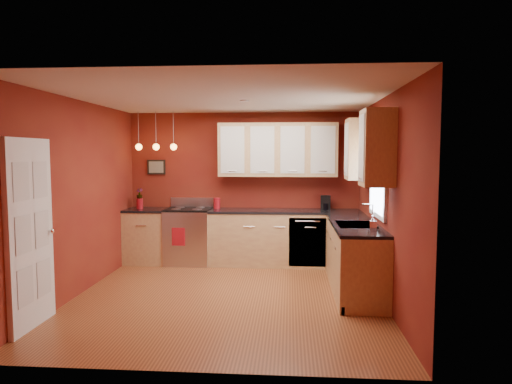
# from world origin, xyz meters

# --- Properties ---
(floor) EXTENTS (4.20, 4.20, 0.00)m
(floor) POSITION_xyz_m (0.00, 0.00, 0.00)
(floor) COLOR #9C572D
(floor) RESTS_ON ground
(ceiling) EXTENTS (4.00, 4.20, 0.02)m
(ceiling) POSITION_xyz_m (0.00, 0.00, 2.60)
(ceiling) COLOR beige
(ceiling) RESTS_ON wall_back
(wall_back) EXTENTS (4.00, 0.02, 2.60)m
(wall_back) POSITION_xyz_m (0.00, 2.10, 1.30)
(wall_back) COLOR maroon
(wall_back) RESTS_ON floor
(wall_front) EXTENTS (4.00, 0.02, 2.60)m
(wall_front) POSITION_xyz_m (0.00, -2.10, 1.30)
(wall_front) COLOR maroon
(wall_front) RESTS_ON floor
(wall_left) EXTENTS (0.02, 4.20, 2.60)m
(wall_left) POSITION_xyz_m (-2.00, 0.00, 1.30)
(wall_left) COLOR maroon
(wall_left) RESTS_ON floor
(wall_right) EXTENTS (0.02, 4.20, 2.60)m
(wall_right) POSITION_xyz_m (2.00, 0.00, 1.30)
(wall_right) COLOR maroon
(wall_right) RESTS_ON floor
(base_cabinets_back_left) EXTENTS (0.70, 0.60, 0.90)m
(base_cabinets_back_left) POSITION_xyz_m (-1.65, 1.80, 0.45)
(base_cabinets_back_left) COLOR tan
(base_cabinets_back_left) RESTS_ON floor
(base_cabinets_back_right) EXTENTS (2.54, 0.60, 0.90)m
(base_cabinets_back_right) POSITION_xyz_m (0.73, 1.80, 0.45)
(base_cabinets_back_right) COLOR tan
(base_cabinets_back_right) RESTS_ON floor
(base_cabinets_right) EXTENTS (0.60, 2.10, 0.90)m
(base_cabinets_right) POSITION_xyz_m (1.70, 0.45, 0.45)
(base_cabinets_right) COLOR tan
(base_cabinets_right) RESTS_ON floor
(counter_back_left) EXTENTS (0.70, 0.62, 0.04)m
(counter_back_left) POSITION_xyz_m (-1.65, 1.80, 0.92)
(counter_back_left) COLOR black
(counter_back_left) RESTS_ON base_cabinets_back_left
(counter_back_right) EXTENTS (2.54, 0.62, 0.04)m
(counter_back_right) POSITION_xyz_m (0.73, 1.80, 0.92)
(counter_back_right) COLOR black
(counter_back_right) RESTS_ON base_cabinets_back_right
(counter_right) EXTENTS (0.62, 2.10, 0.04)m
(counter_right) POSITION_xyz_m (1.70, 0.45, 0.92)
(counter_right) COLOR black
(counter_right) RESTS_ON base_cabinets_right
(gas_range) EXTENTS (0.76, 0.64, 1.11)m
(gas_range) POSITION_xyz_m (-0.92, 1.80, 0.48)
(gas_range) COLOR #BCBCC1
(gas_range) RESTS_ON floor
(dishwasher_front) EXTENTS (0.60, 0.02, 0.80)m
(dishwasher_front) POSITION_xyz_m (1.10, 1.51, 0.45)
(dishwasher_front) COLOR #BCBCC1
(dishwasher_front) RESTS_ON base_cabinets_back_right
(sink) EXTENTS (0.50, 0.70, 0.33)m
(sink) POSITION_xyz_m (1.70, 0.30, 0.92)
(sink) COLOR gray
(sink) RESTS_ON counter_right
(window) EXTENTS (0.06, 1.02, 1.22)m
(window) POSITION_xyz_m (1.97, 0.30, 1.69)
(window) COLOR white
(window) RESTS_ON wall_right
(door_left_wall) EXTENTS (0.12, 0.82, 2.05)m
(door_left_wall) POSITION_xyz_m (-1.97, -1.20, 1.03)
(door_left_wall) COLOR white
(door_left_wall) RESTS_ON floor
(upper_cabinets_back) EXTENTS (2.00, 0.35, 0.90)m
(upper_cabinets_back) POSITION_xyz_m (0.60, 1.93, 1.95)
(upper_cabinets_back) COLOR tan
(upper_cabinets_back) RESTS_ON wall_back
(upper_cabinets_right) EXTENTS (0.35, 1.95, 0.90)m
(upper_cabinets_right) POSITION_xyz_m (1.82, 0.32, 1.95)
(upper_cabinets_right) COLOR tan
(upper_cabinets_right) RESTS_ON wall_right
(wall_picture) EXTENTS (0.32, 0.03, 0.26)m
(wall_picture) POSITION_xyz_m (-1.55, 2.08, 1.65)
(wall_picture) COLOR black
(wall_picture) RESTS_ON wall_back
(pendant_lights) EXTENTS (0.71, 0.11, 0.66)m
(pendant_lights) POSITION_xyz_m (-1.45, 1.75, 2.01)
(pendant_lights) COLOR gray
(pendant_lights) RESTS_ON ceiling
(red_canister) EXTENTS (0.12, 0.12, 0.18)m
(red_canister) POSITION_xyz_m (-0.45, 1.94, 1.03)
(red_canister) COLOR maroon
(red_canister) RESTS_ON counter_back_right
(red_vase) EXTENTS (0.11, 0.11, 0.18)m
(red_vase) POSITION_xyz_m (-1.77, 1.80, 1.03)
(red_vase) COLOR maroon
(red_vase) RESTS_ON counter_back_left
(flowers) EXTENTS (0.11, 0.11, 0.19)m
(flowers) POSITION_xyz_m (-1.77, 1.80, 1.19)
(flowers) COLOR maroon
(flowers) RESTS_ON red_vase
(coffee_maker) EXTENTS (0.18, 0.17, 0.24)m
(coffee_maker) POSITION_xyz_m (1.42, 1.92, 1.05)
(coffee_maker) COLOR black
(coffee_maker) RESTS_ON counter_back_right
(soap_pump) EXTENTS (0.10, 0.10, 0.20)m
(soap_pump) POSITION_xyz_m (1.82, -0.25, 1.04)
(soap_pump) COLOR white
(soap_pump) RESTS_ON counter_right
(dish_towel) EXTENTS (0.22, 0.01, 0.30)m
(dish_towel) POSITION_xyz_m (-1.02, 1.47, 0.52)
(dish_towel) COLOR maroon
(dish_towel) RESTS_ON gas_range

